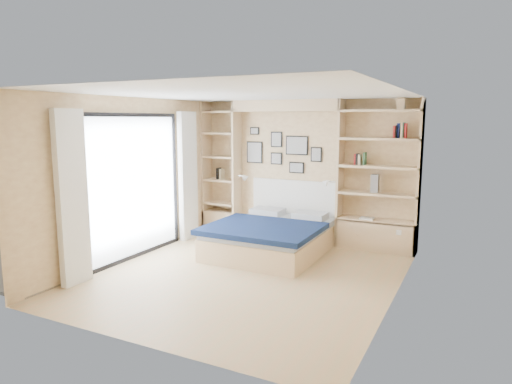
% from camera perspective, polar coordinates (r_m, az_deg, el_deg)
% --- Properties ---
extents(ground, '(4.50, 4.50, 0.00)m').
position_cam_1_polar(ground, '(6.52, -1.13, -10.31)').
color(ground, tan).
rests_on(ground, ground).
extents(room_shell, '(4.50, 4.50, 4.50)m').
position_cam_1_polar(room_shell, '(7.76, 1.54, 1.02)').
color(room_shell, beige).
rests_on(room_shell, ground).
extents(bed, '(1.72, 2.14, 1.07)m').
position_cam_1_polar(bed, '(7.50, 2.00, -5.51)').
color(bed, '#D9BA8A').
rests_on(bed, ground).
extents(photo_gallery, '(1.48, 0.02, 0.82)m').
position_cam_1_polar(photo_gallery, '(8.37, 3.19, 5.23)').
color(photo_gallery, black).
rests_on(photo_gallery, ground).
extents(reading_lamps, '(1.92, 0.12, 0.15)m').
position_cam_1_polar(reading_lamps, '(8.16, 3.51, 1.57)').
color(reading_lamps, silver).
rests_on(reading_lamps, ground).
extents(shelf_decor, '(3.47, 0.23, 2.03)m').
position_cam_1_polar(shelf_decor, '(7.73, 13.33, 5.42)').
color(shelf_decor, '#A51E1E').
rests_on(shelf_decor, ground).
extents(deck, '(3.20, 4.00, 0.05)m').
position_cam_1_polar(deck, '(8.72, -22.69, -6.01)').
color(deck, '#736755').
rests_on(deck, ground).
extents(deck_chair, '(0.63, 0.78, 0.68)m').
position_cam_1_polar(deck_chair, '(8.64, -15.08, -3.56)').
color(deck_chair, tan).
rests_on(deck_chair, ground).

